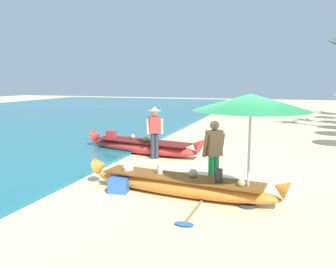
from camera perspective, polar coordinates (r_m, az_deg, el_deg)
ground_plane at (r=8.35m, az=8.68°, el=-9.11°), size 80.00×80.00×0.00m
boat_orange_foreground at (r=7.81m, az=2.06°, el=-8.40°), size 4.71×1.18×0.72m
boat_red_midground at (r=12.16m, az=-4.31°, el=-2.01°), size 4.60×1.63×0.78m
person_vendor_hatted at (r=11.24m, az=-2.22°, el=0.89°), size 0.57×0.45×1.72m
person_tourist_customer at (r=8.23m, az=7.60°, el=-2.73°), size 0.54×0.53×1.63m
patio_umbrella_large at (r=6.97m, az=13.54°, el=5.03°), size 2.30×2.30×2.30m
cooler_box at (r=8.12m, az=-8.13°, el=-8.38°), size 0.48×0.41×0.34m
paddle at (r=6.76m, az=3.85°, el=-13.17°), size 0.37×1.54×0.05m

